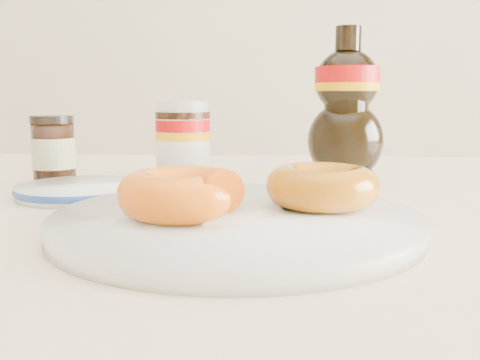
# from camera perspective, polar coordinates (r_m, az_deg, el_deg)

# --- Properties ---
(dining_table) EXTENTS (1.40, 0.90, 0.75)m
(dining_table) POSITION_cam_1_polar(r_m,az_deg,el_deg) (0.60, -2.91, -9.92)
(dining_table) COLOR beige
(dining_table) RESTS_ON ground
(plate) EXTENTS (0.31, 0.31, 0.02)m
(plate) POSITION_cam_1_polar(r_m,az_deg,el_deg) (0.45, -0.43, -4.36)
(plate) COLOR white
(plate) RESTS_ON dining_table
(donut_bitten) EXTENTS (0.14, 0.14, 0.04)m
(donut_bitten) POSITION_cam_1_polar(r_m,az_deg,el_deg) (0.43, -6.14, -1.43)
(donut_bitten) COLOR #DB5D0C
(donut_bitten) RESTS_ON plate
(donut_whole) EXTENTS (0.11, 0.11, 0.04)m
(donut_whole) POSITION_cam_1_polar(r_m,az_deg,el_deg) (0.48, 8.75, -0.63)
(donut_whole) COLOR #9A6209
(donut_whole) RESTS_ON plate
(nutella_jar) EXTENTS (0.07, 0.07, 0.11)m
(nutella_jar) POSITION_cam_1_polar(r_m,az_deg,el_deg) (0.74, -6.09, 4.63)
(nutella_jar) COLOR white
(nutella_jar) RESTS_ON dining_table
(syrup_bottle) EXTENTS (0.12, 0.10, 0.21)m
(syrup_bottle) POSITION_cam_1_polar(r_m,az_deg,el_deg) (0.76, 11.28, 8.08)
(syrup_bottle) COLOR black
(syrup_bottle) RESTS_ON dining_table
(dark_jar) EXTENTS (0.05, 0.05, 0.09)m
(dark_jar) POSITION_cam_1_polar(r_m,az_deg,el_deg) (0.73, -19.26, 3.00)
(dark_jar) COLOR black
(dark_jar) RESTS_ON dining_table
(blue_rim_saucer) EXTENTS (0.14, 0.14, 0.01)m
(blue_rim_saucer) POSITION_cam_1_polar(r_m,az_deg,el_deg) (0.63, -16.73, -1.00)
(blue_rim_saucer) COLOR white
(blue_rim_saucer) RESTS_ON dining_table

